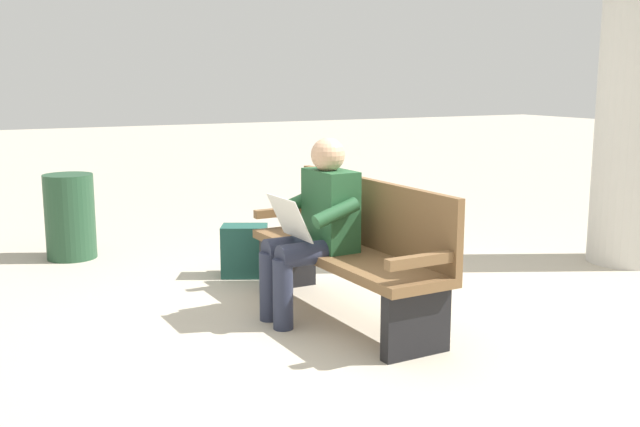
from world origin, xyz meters
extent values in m
plane|color=#B7AD99|center=(0.00, 0.00, 0.00)|extent=(40.00, 40.00, 0.00)
cube|color=brown|center=(0.00, 0.00, 0.42)|extent=(1.81, 0.53, 0.06)
cube|color=brown|center=(0.01, -0.21, 0.68)|extent=(1.80, 0.10, 0.45)
cube|color=brown|center=(-0.85, -0.02, 0.57)|extent=(0.07, 0.48, 0.06)
cube|color=brown|center=(0.85, 0.02, 0.57)|extent=(0.07, 0.48, 0.06)
cube|color=black|center=(-0.80, -0.02, 0.20)|extent=(0.09, 0.43, 0.39)
cube|color=black|center=(0.80, 0.02, 0.20)|extent=(0.09, 0.43, 0.39)
cube|color=#23512D|center=(0.08, 0.05, 0.71)|extent=(0.41, 0.23, 0.52)
sphere|color=tan|center=(0.08, 0.07, 1.07)|extent=(0.22, 0.22, 0.22)
cylinder|color=#282D42|center=(-0.03, 0.26, 0.47)|extent=(0.16, 0.42, 0.15)
cylinder|color=#282D42|center=(0.17, 0.27, 0.47)|extent=(0.16, 0.42, 0.15)
cylinder|color=#282D42|center=(-0.03, 0.45, 0.23)|extent=(0.13, 0.13, 0.45)
cylinder|color=#282D42|center=(0.17, 0.45, 0.23)|extent=(0.13, 0.13, 0.45)
cylinder|color=#23512D|center=(-0.16, 0.15, 0.74)|extent=(0.10, 0.32, 0.18)
cylinder|color=#23512D|center=(0.32, 0.16, 0.74)|extent=(0.10, 0.32, 0.18)
cube|color=silver|center=(0.07, 0.35, 0.68)|extent=(0.40, 0.14, 0.27)
cube|color=#1E4C42|center=(1.26, 0.19, 0.20)|extent=(0.38, 0.43, 0.41)
cube|color=#23574C|center=(1.39, 0.12, 0.14)|extent=(0.15, 0.24, 0.18)
cylinder|color=beige|center=(0.18, -2.86, 1.51)|extent=(0.62, 0.62, 3.02)
cylinder|color=#23472D|center=(2.51, 1.31, 0.37)|extent=(0.42, 0.42, 0.74)
camera|label=1|loc=(-4.09, 2.31, 1.56)|focal=41.67mm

